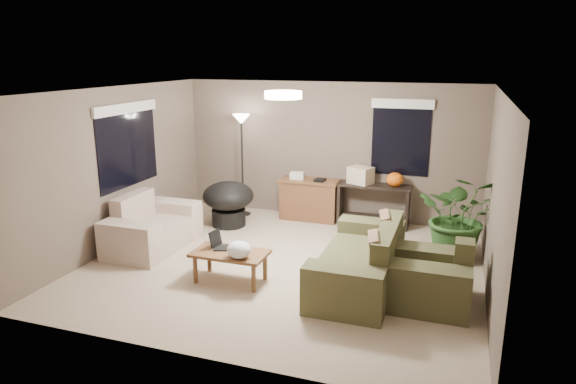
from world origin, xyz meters
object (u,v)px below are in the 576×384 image
(papasan_chair, at_px, (228,200))
(cat_scratching_post, at_px, (458,278))
(console_table, at_px, (374,202))
(desk, at_px, (310,199))
(main_sofa, at_px, (362,263))
(loveseat, at_px, (151,229))
(houseplant, at_px, (459,225))
(floor_lamp, at_px, (241,131))
(coffee_table, at_px, (230,256))
(armchair, at_px, (431,280))

(papasan_chair, relative_size, cat_scratching_post, 2.30)
(console_table, bearing_deg, desk, -179.47)
(main_sofa, height_order, loveseat, same)
(main_sofa, bearing_deg, houseplant, 49.11)
(desk, xyz_separation_m, floor_lamp, (-1.28, -0.14, 1.22))
(console_table, height_order, papasan_chair, papasan_chair)
(cat_scratching_post, bearing_deg, desk, 138.23)
(coffee_table, bearing_deg, console_table, 64.54)
(main_sofa, bearing_deg, loveseat, 175.36)
(coffee_table, xyz_separation_m, desk, (0.24, 2.96, 0.02))
(console_table, xyz_separation_m, cat_scratching_post, (1.49, -2.39, -0.22))
(armchair, xyz_separation_m, floor_lamp, (-3.64, 2.60, 1.30))
(coffee_table, distance_m, desk, 2.97)
(main_sofa, relative_size, coffee_table, 2.20)
(main_sofa, bearing_deg, cat_scratching_post, 4.93)
(console_table, height_order, cat_scratching_post, console_table)
(armchair, xyz_separation_m, console_table, (-1.18, 2.75, 0.14))
(coffee_table, bearing_deg, main_sofa, 15.78)
(armchair, relative_size, papasan_chair, 0.87)
(armchair, xyz_separation_m, houseplant, (0.28, 1.62, 0.22))
(coffee_table, bearing_deg, papasan_chair, 115.69)
(armchair, bearing_deg, main_sofa, 164.25)
(loveseat, bearing_deg, floor_lamp, 71.99)
(houseplant, bearing_deg, armchair, -99.86)
(loveseat, relative_size, console_table, 1.23)
(floor_lamp, relative_size, cat_scratching_post, 3.82)
(coffee_table, bearing_deg, cat_scratching_post, 11.35)
(console_table, distance_m, floor_lamp, 2.72)
(main_sofa, bearing_deg, papasan_chair, 148.65)
(floor_lamp, distance_m, cat_scratching_post, 4.74)
(desk, relative_size, houseplant, 0.83)
(loveseat, relative_size, desk, 1.45)
(coffee_table, relative_size, cat_scratching_post, 2.00)
(loveseat, height_order, desk, loveseat)
(papasan_chair, distance_m, houseplant, 3.91)
(houseplant, height_order, cat_scratching_post, houseplant)
(loveseat, distance_m, armchair, 4.34)
(armchair, relative_size, desk, 0.91)
(armchair, distance_m, desk, 3.61)
(cat_scratching_post, bearing_deg, console_table, 121.87)
(houseplant, bearing_deg, loveseat, -166.61)
(loveseat, relative_size, floor_lamp, 0.84)
(coffee_table, distance_m, houseplant, 3.42)
(floor_lamp, bearing_deg, main_sofa, -40.57)
(desk, distance_m, floor_lamp, 1.77)
(loveseat, height_order, coffee_table, loveseat)
(armchair, relative_size, floor_lamp, 0.52)
(armchair, distance_m, cat_scratching_post, 0.48)
(coffee_table, bearing_deg, houseplant, 32.71)
(console_table, relative_size, houseplant, 0.98)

